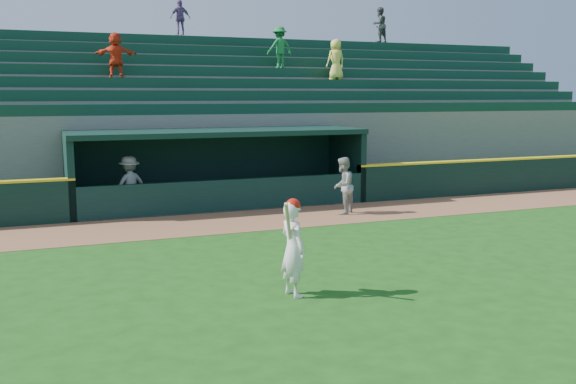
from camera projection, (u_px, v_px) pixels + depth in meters
name	position (u px, v px, depth m)	size (l,w,h in m)	color
ground	(315.00, 262.00, 13.84)	(120.00, 120.00, 0.00)	#1B4D13
warning_track	(246.00, 221.00, 18.35)	(40.00, 3.00, 0.01)	#905A39
field_wall_right	(541.00, 174.00, 24.23)	(15.50, 0.30, 1.20)	black
wall_stripe_right	(542.00, 158.00, 24.14)	(15.50, 0.32, 0.06)	yellow
dugout_player_front	(343.00, 186.00, 19.28)	(0.84, 0.65, 1.72)	gray
dugout_player_inside	(130.00, 185.00, 19.46)	(1.13, 0.65, 1.75)	#ABABA6
dugout	(216.00, 163.00, 21.00)	(9.40, 2.80, 2.46)	slate
stands	(184.00, 125.00, 25.03)	(34.50, 6.25, 7.58)	slate
batter_at_plate	(293.00, 247.00, 11.38)	(0.59, 0.79, 1.79)	white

